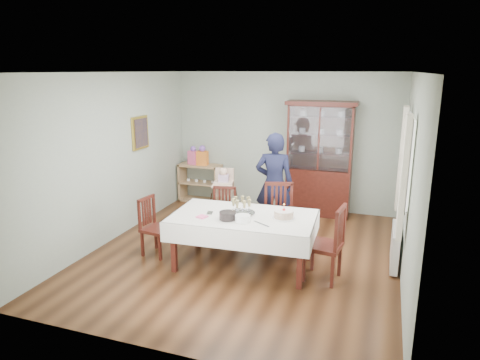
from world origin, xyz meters
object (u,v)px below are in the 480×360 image
at_px(high_chair, 224,201).
at_px(gift_bag_orange, 202,156).
at_px(sideboard, 200,183).
at_px(chair_end_right, 324,258).
at_px(china_cabinet, 320,157).
at_px(champagne_tray, 242,209).
at_px(chair_end_left, 157,238).
at_px(chair_far_left, 223,226).
at_px(gift_bag_pink, 193,156).
at_px(woman, 274,184).
at_px(dining_table, 243,240).
at_px(chair_far_right, 278,231).
at_px(birthday_cake, 284,214).

xyz_separation_m(high_chair, gift_bag_orange, (-0.89, 1.06, 0.58)).
distance_m(sideboard, chair_end_right, 4.05).
height_order(china_cabinet, champagne_tray, china_cabinet).
bearing_deg(chair_end_right, gift_bag_orange, -124.88).
xyz_separation_m(chair_end_left, high_chair, (0.46, 1.64, 0.14)).
distance_m(chair_far_left, champagne_tray, 1.06).
height_order(chair_end_left, gift_bag_pink, gift_bag_pink).
distance_m(chair_end_left, chair_end_right, 2.52).
height_order(china_cabinet, woman, china_cabinet).
bearing_deg(dining_table, chair_far_right, 64.86).
bearing_deg(dining_table, chair_far_left, 128.30).
distance_m(china_cabinet, sideboard, 2.60).
xyz_separation_m(chair_far_left, birthday_cake, (1.16, -0.70, 0.55)).
relative_size(chair_end_left, high_chair, 0.86).
height_order(chair_end_right, high_chair, same).
relative_size(dining_table, sideboard, 2.29).
relative_size(dining_table, gift_bag_orange, 4.97).
bearing_deg(birthday_cake, chair_end_left, -176.64).
bearing_deg(chair_end_left, chair_end_right, -81.94).
bearing_deg(chair_end_right, gift_bag_pink, -122.91).
bearing_deg(sideboard, woman, -33.88).
bearing_deg(chair_far_right, dining_table, -131.36).
relative_size(chair_far_left, chair_end_left, 1.00).
relative_size(woman, gift_bag_orange, 4.22).
bearing_deg(sideboard, chair_end_left, -79.69).
relative_size(china_cabinet, woman, 1.24).
xyz_separation_m(chair_end_left, gift_bag_pink, (-0.63, 2.70, 0.71)).
bearing_deg(chair_end_right, chair_end_left, -82.10).
bearing_deg(high_chair, chair_end_left, -117.14).
bearing_deg(dining_table, champagne_tray, 128.28).
xyz_separation_m(china_cabinet, high_chair, (-1.54, -1.06, -0.72)).
bearing_deg(birthday_cake, gift_bag_pink, 134.74).
xyz_separation_m(china_cabinet, chair_end_right, (0.51, -2.69, -0.82)).
distance_m(birthday_cake, gift_bag_orange, 3.51).
distance_m(woman, birthday_cake, 1.38).
relative_size(dining_table, champagne_tray, 5.38).
bearing_deg(champagne_tray, dining_table, -51.72).
distance_m(chair_end_left, birthday_cake, 2.01).
bearing_deg(champagne_tray, chair_far_left, 128.30).
xyz_separation_m(sideboard, chair_far_right, (2.20, -1.96, -0.09)).
bearing_deg(dining_table, china_cabinet, 76.57).
height_order(chair_far_left, chair_end_right, chair_end_right).
height_order(china_cabinet, gift_bag_pink, china_cabinet).
height_order(chair_end_left, champagne_tray, champagne_tray).
distance_m(sideboard, high_chair, 1.45).
xyz_separation_m(sideboard, birthday_cake, (2.43, -2.61, 0.42)).
relative_size(dining_table, high_chair, 1.99).
xyz_separation_m(chair_end_right, woman, (-1.06, 1.40, 0.57)).
bearing_deg(sideboard, high_chair, -48.55).
xyz_separation_m(chair_far_left, chair_end_left, (-0.77, -0.81, 0.00)).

